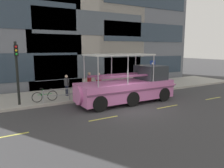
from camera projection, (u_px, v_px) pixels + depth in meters
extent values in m
plane|color=#3D3D3F|center=(129.00, 108.00, 14.00)|extent=(120.00, 120.00, 0.00)
cube|color=#A8A59E|center=(92.00, 92.00, 18.75)|extent=(32.00, 4.80, 0.18)
cube|color=#B2ADA3|center=(106.00, 97.00, 16.63)|extent=(32.00, 0.18, 0.18)
cube|color=#DBD64C|center=(7.00, 136.00, 9.54)|extent=(1.80, 0.12, 0.01)
cube|color=#DBD64C|center=(104.00, 118.00, 11.93)|extent=(1.80, 0.12, 0.01)
cube|color=#DBD64C|center=(168.00, 107.00, 14.32)|extent=(1.80, 0.12, 0.01)
cube|color=#DBD64C|center=(213.00, 98.00, 16.71)|extent=(1.80, 0.12, 0.01)
cube|color=#2D3D4C|center=(14.00, 68.00, 17.89)|extent=(11.16, 0.06, 2.41)
cube|color=#2D3D4C|center=(10.00, 13.00, 17.16)|extent=(11.16, 0.06, 2.41)
cube|color=#4C5660|center=(94.00, 66.00, 21.57)|extent=(11.48, 0.06, 2.27)
cube|color=#4C5660|center=(94.00, 23.00, 20.89)|extent=(11.48, 0.06, 2.27)
cube|color=#2D3D4C|center=(147.00, 65.00, 24.93)|extent=(11.11, 0.06, 2.04)
cube|color=#2D3D4C|center=(148.00, 32.00, 24.32)|extent=(11.11, 0.06, 2.04)
cylinder|color=gray|center=(114.00, 84.00, 17.25)|extent=(11.12, 0.07, 0.07)
cylinder|color=gray|center=(114.00, 89.00, 17.31)|extent=(11.12, 0.06, 0.06)
cylinder|color=gray|center=(43.00, 97.00, 14.55)|extent=(0.09, 0.09, 0.81)
cylinder|color=gray|center=(70.00, 94.00, 15.47)|extent=(0.09, 0.09, 0.81)
cylinder|color=gray|center=(93.00, 91.00, 16.39)|extent=(0.09, 0.09, 0.81)
cylinder|color=gray|center=(114.00, 89.00, 17.31)|extent=(0.09, 0.09, 0.81)
cylinder|color=gray|center=(133.00, 87.00, 18.24)|extent=(0.09, 0.09, 0.81)
cylinder|color=gray|center=(150.00, 85.00, 19.16)|extent=(0.09, 0.09, 0.81)
cylinder|color=gray|center=(166.00, 83.00, 20.08)|extent=(0.09, 0.09, 0.81)
cylinder|color=black|center=(17.00, 74.00, 13.86)|extent=(0.16, 0.16, 4.05)
cube|color=black|center=(16.00, 50.00, 13.44)|extent=(0.24, 0.20, 0.72)
sphere|color=red|center=(16.00, 47.00, 13.31)|extent=(0.14, 0.14, 0.14)
sphere|color=gold|center=(16.00, 50.00, 13.35)|extent=(0.14, 0.14, 0.14)
sphere|color=green|center=(17.00, 54.00, 13.38)|extent=(0.14, 0.14, 0.14)
cylinder|color=#4C4F54|center=(152.00, 75.00, 19.77)|extent=(0.08, 0.08, 2.51)
cube|color=navy|center=(153.00, 65.00, 19.57)|extent=(0.60, 0.04, 0.76)
cube|color=white|center=(153.00, 65.00, 19.56)|extent=(0.24, 0.01, 0.36)
torus|color=black|center=(52.00, 96.00, 15.18)|extent=(0.70, 0.04, 0.70)
torus|color=black|center=(37.00, 97.00, 14.66)|extent=(0.70, 0.04, 0.70)
cylinder|color=#268C3F|center=(45.00, 94.00, 14.90)|extent=(0.95, 0.04, 0.04)
cylinder|color=#268C3F|center=(42.00, 93.00, 14.78)|extent=(0.19, 0.04, 0.51)
cube|color=black|center=(41.00, 89.00, 14.72)|extent=(0.20, 0.08, 0.06)
cylinder|color=#A5A5AA|center=(52.00, 89.00, 15.08)|extent=(0.03, 0.46, 0.03)
cube|color=pink|center=(125.00, 90.00, 15.31)|extent=(6.96, 2.39, 1.24)
cone|color=pink|center=(169.00, 85.00, 17.43)|extent=(1.57, 1.17, 1.17)
cylinder|color=pink|center=(79.00, 95.00, 13.58)|extent=(0.35, 1.17, 1.17)
cube|color=#783F64|center=(136.00, 91.00, 14.25)|extent=(6.96, 0.04, 0.12)
sphere|color=white|center=(173.00, 84.00, 17.62)|extent=(0.22, 0.22, 0.22)
cube|color=#33383D|center=(151.00, 72.00, 16.25)|extent=(1.74, 2.00, 1.03)
cube|color=silver|center=(119.00, 55.00, 14.64)|extent=(4.52, 2.19, 0.10)
cylinder|color=#B2B2B7|center=(135.00, 66.00, 16.76)|extent=(0.07, 0.07, 1.82)
cylinder|color=#B2B2B7|center=(154.00, 69.00, 14.97)|extent=(0.07, 0.07, 1.82)
cylinder|color=#B2B2B7|center=(112.00, 68.00, 15.69)|extent=(0.07, 0.07, 1.82)
cylinder|color=#B2B2B7|center=(128.00, 70.00, 13.90)|extent=(0.07, 0.07, 1.82)
cylinder|color=#B2B2B7|center=(84.00, 69.00, 14.62)|extent=(0.07, 0.07, 1.82)
cylinder|color=#B2B2B7|center=(98.00, 72.00, 12.84)|extent=(0.07, 0.07, 1.82)
cube|color=#783F64|center=(115.00, 75.00, 15.36)|extent=(4.16, 0.28, 0.12)
cube|color=#783F64|center=(124.00, 77.00, 14.38)|extent=(4.16, 0.28, 0.12)
cylinder|color=black|center=(145.00, 90.00, 17.61)|extent=(1.00, 0.28, 1.00)
cylinder|color=black|center=(164.00, 94.00, 15.74)|extent=(1.00, 0.28, 1.00)
cylinder|color=black|center=(115.00, 93.00, 16.22)|extent=(1.00, 0.28, 1.00)
cylinder|color=black|center=(132.00, 99.00, 14.35)|extent=(1.00, 0.28, 1.00)
cylinder|color=black|center=(85.00, 97.00, 15.01)|extent=(1.00, 0.28, 1.00)
cylinder|color=black|center=(100.00, 104.00, 13.14)|extent=(1.00, 0.28, 1.00)
cylinder|color=#47423D|center=(143.00, 84.00, 19.61)|extent=(0.10, 0.10, 0.79)
cylinder|color=#47423D|center=(145.00, 84.00, 19.71)|extent=(0.10, 0.10, 0.79)
cube|color=#236B47|center=(144.00, 77.00, 19.55)|extent=(0.33, 0.23, 0.56)
cylinder|color=#236B47|center=(143.00, 77.00, 19.42)|extent=(0.07, 0.07, 0.50)
cylinder|color=#236B47|center=(146.00, 77.00, 19.68)|extent=(0.07, 0.07, 0.50)
sphere|color=tan|center=(144.00, 72.00, 19.48)|extent=(0.22, 0.22, 0.22)
cylinder|color=black|center=(98.00, 88.00, 18.01)|extent=(0.10, 0.10, 0.81)
cylinder|color=black|center=(100.00, 87.00, 18.05)|extent=(0.10, 0.10, 0.81)
cube|color=maroon|center=(99.00, 79.00, 17.91)|extent=(0.34, 0.26, 0.58)
cylinder|color=maroon|center=(96.00, 80.00, 17.87)|extent=(0.07, 0.07, 0.52)
cylinder|color=maroon|center=(101.00, 79.00, 17.96)|extent=(0.07, 0.07, 0.52)
sphere|color=beige|center=(99.00, 74.00, 17.84)|extent=(0.22, 0.22, 0.22)
cylinder|color=#47423D|center=(89.00, 88.00, 17.49)|extent=(0.11, 0.11, 0.86)
cylinder|color=#47423D|center=(90.00, 88.00, 17.64)|extent=(0.11, 0.11, 0.86)
cube|color=maroon|center=(89.00, 79.00, 17.45)|extent=(0.37, 0.33, 0.61)
cylinder|color=maroon|center=(88.00, 80.00, 17.27)|extent=(0.07, 0.07, 0.55)
cylinder|color=maroon|center=(91.00, 79.00, 17.64)|extent=(0.07, 0.07, 0.55)
sphere|color=tan|center=(89.00, 74.00, 17.37)|extent=(0.24, 0.24, 0.24)
cylinder|color=#1E2338|center=(66.00, 91.00, 16.74)|extent=(0.10, 0.10, 0.80)
cylinder|color=#1E2338|center=(68.00, 91.00, 16.66)|extent=(0.10, 0.10, 0.80)
cube|color=#38383D|center=(67.00, 82.00, 16.58)|extent=(0.30, 0.35, 0.57)
cylinder|color=#38383D|center=(65.00, 82.00, 16.69)|extent=(0.07, 0.07, 0.51)
cylinder|color=#38383D|center=(69.00, 82.00, 16.49)|extent=(0.07, 0.07, 0.51)
sphere|color=beige|center=(66.00, 76.00, 16.52)|extent=(0.22, 0.22, 0.22)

